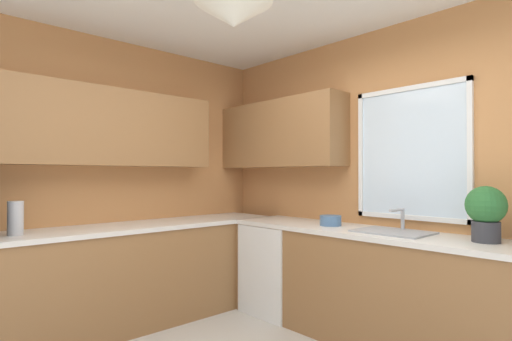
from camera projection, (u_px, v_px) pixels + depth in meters
The scene contains 8 objects.
room_shell at pixel (219, 110), 3.22m from camera, with size 4.24×3.79×2.74m.
counter_run_left at pixel (106, 279), 3.49m from camera, with size 0.65×3.40×0.91m.
counter_run_back at pixel (405, 293), 3.06m from camera, with size 3.33×0.65×0.91m.
dishwasher at pixel (280, 268), 4.00m from camera, with size 0.60×0.60×0.87m, color white.
kettle at pixel (15, 218), 3.00m from camera, with size 0.11×0.11×0.26m, color #B7B7BC.
sink_assembly at pixel (393, 231), 3.15m from camera, with size 0.56×0.40×0.19m.
potted_plant at pixel (486, 211), 2.70m from camera, with size 0.26×0.26×0.38m.
bowl at pixel (331, 221), 3.59m from camera, with size 0.19×0.19×0.09m, color #4C7099.
Camera 1 is at (1.71, -1.39, 1.37)m, focal length 28.07 mm.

